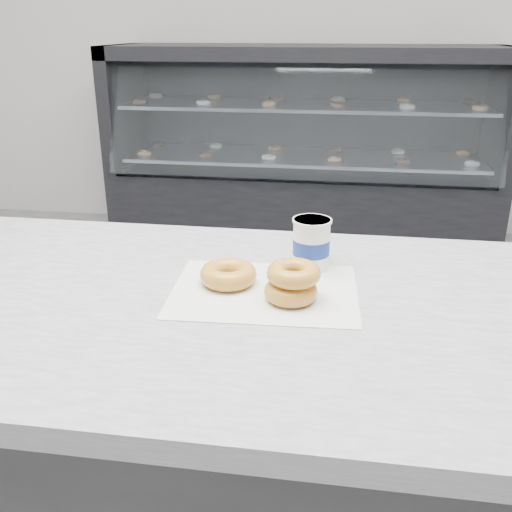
{
  "coord_description": "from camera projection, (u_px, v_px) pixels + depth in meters",
  "views": [
    {
      "loc": [
        0.24,
        -1.5,
        1.36
      ],
      "look_at": [
        0.09,
        -0.53,
        0.96
      ],
      "focal_mm": 40.0,
      "sensor_mm": 36.0,
      "label": 1
    }
  ],
  "objects": [
    {
      "name": "display_case",
      "position": [
        303.0,
        170.0,
        3.68
      ],
      "size": [
        2.4,
        0.74,
        1.25
      ],
      "color": "black",
      "rests_on": "ground"
    },
    {
      "name": "coffee_cup",
      "position": [
        311.0,
        244.0,
        1.13
      ],
      "size": [
        0.09,
        0.09,
        0.1
      ],
      "rotation": [
        0.0,
        0.0,
        0.23
      ],
      "color": "white",
      "rests_on": "counter"
    },
    {
      "name": "donut_single",
      "position": [
        228.0,
        274.0,
        1.07
      ],
      "size": [
        0.14,
        0.14,
        0.04
      ],
      "primitive_type": "torus",
      "rotation": [
        0.0,
        0.0,
        -0.36
      ],
      "color": "#CB8437",
      "rests_on": "wax_paper"
    },
    {
      "name": "ground",
      "position": [
        252.0,
        460.0,
        1.92
      ],
      "size": [
        5.0,
        5.0,
        0.0
      ],
      "primitive_type": "plane",
      "color": "gray",
      "rests_on": "ground"
    },
    {
      "name": "donut_stack",
      "position": [
        292.0,
        282.0,
        1.01
      ],
      "size": [
        0.12,
        0.12,
        0.07
      ],
      "color": "#CB8437",
      "rests_on": "wax_paper"
    },
    {
      "name": "wax_paper",
      "position": [
        264.0,
        291.0,
        1.05
      ],
      "size": [
        0.35,
        0.28,
        0.0
      ],
      "primitive_type": "cube",
      "rotation": [
        0.0,
        0.0,
        0.05
      ],
      "color": "silver",
      "rests_on": "counter"
    },
    {
      "name": "counter",
      "position": [
        206.0,
        488.0,
        1.2
      ],
      "size": [
        3.06,
        0.76,
        0.9
      ],
      "color": "#333335",
      "rests_on": "ground"
    }
  ]
}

